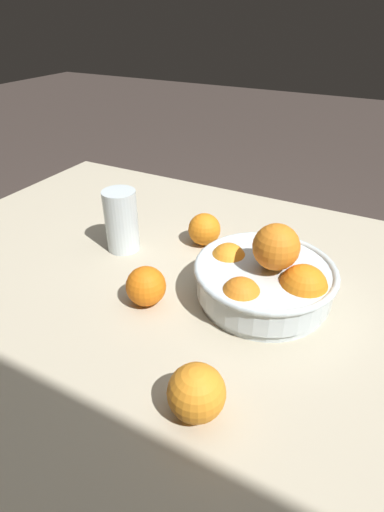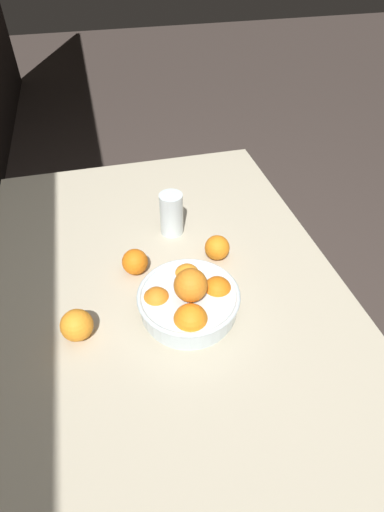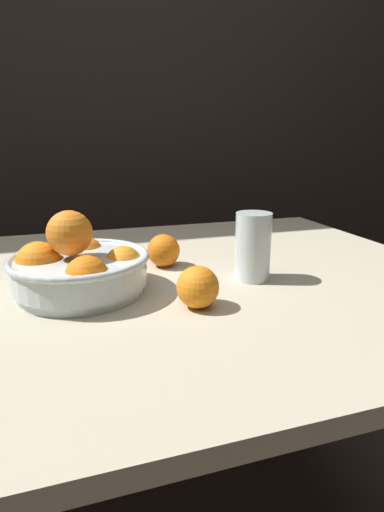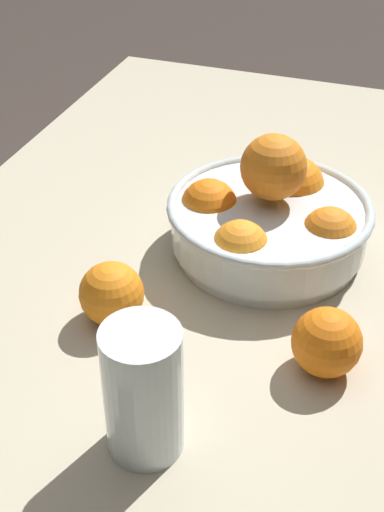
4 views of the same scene
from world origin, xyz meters
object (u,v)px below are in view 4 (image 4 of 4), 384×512
Objects in this scene: fruit_bowl at (269,218)px; orange_loose_near_bowl at (327,342)px; juice_glass at (144,396)px; orange_loose_front at (111,294)px.

orange_loose_near_bowl is at bearing 30.46° from fruit_bowl.
fruit_bowl is 0.22m from orange_loose_near_bowl.
fruit_bowl reaches higher than orange_loose_near_bowl.
orange_loose_near_bowl is (0.19, 0.11, -0.01)m from fruit_bowl.
orange_loose_front is (-0.15, -0.10, -0.03)m from juice_glass.
orange_loose_front is (0.00, -0.24, -0.00)m from orange_loose_near_bowl.
juice_glass is at bearing 34.17° from orange_loose_front.
orange_loose_near_bowl is 0.24m from orange_loose_front.
juice_glass reaches higher than orange_loose_near_bowl.
orange_loose_near_bowl is 1.00× the size of orange_loose_front.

